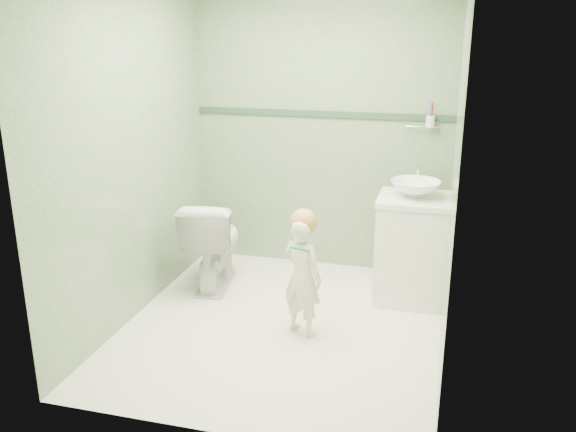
# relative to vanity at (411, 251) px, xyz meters

# --- Properties ---
(ground) EXTENTS (2.50, 2.50, 0.00)m
(ground) POSITION_rel_vanity_xyz_m (-0.84, -0.70, -0.40)
(ground) COLOR white
(ground) RESTS_ON ground
(room_shell) EXTENTS (2.50, 2.54, 2.40)m
(room_shell) POSITION_rel_vanity_xyz_m (-0.84, -0.70, 0.80)
(room_shell) COLOR #6B8E65
(room_shell) RESTS_ON ground
(trim_stripe) EXTENTS (2.20, 0.02, 0.05)m
(trim_stripe) POSITION_rel_vanity_xyz_m (-0.84, 0.54, 0.95)
(trim_stripe) COLOR #2C4932
(trim_stripe) RESTS_ON room_shell
(vanity) EXTENTS (0.52, 0.50, 0.80)m
(vanity) POSITION_rel_vanity_xyz_m (0.00, 0.00, 0.00)
(vanity) COLOR silver
(vanity) RESTS_ON ground
(counter) EXTENTS (0.54, 0.52, 0.04)m
(counter) POSITION_rel_vanity_xyz_m (0.00, 0.00, 0.41)
(counter) COLOR white
(counter) RESTS_ON vanity
(basin) EXTENTS (0.37, 0.37, 0.13)m
(basin) POSITION_rel_vanity_xyz_m (0.00, 0.00, 0.49)
(basin) COLOR white
(basin) RESTS_ON counter
(faucet) EXTENTS (0.03, 0.13, 0.18)m
(faucet) POSITION_rel_vanity_xyz_m (0.00, 0.19, 0.57)
(faucet) COLOR silver
(faucet) RESTS_ON counter
(cup_holder) EXTENTS (0.26, 0.07, 0.21)m
(cup_holder) POSITION_rel_vanity_xyz_m (0.05, 0.48, 0.93)
(cup_holder) COLOR silver
(cup_holder) RESTS_ON room_shell
(toilet) EXTENTS (0.52, 0.78, 0.74)m
(toilet) POSITION_rel_vanity_xyz_m (-1.58, -0.14, -0.03)
(toilet) COLOR white
(toilet) RESTS_ON ground
(toddler) EXTENTS (0.36, 0.31, 0.84)m
(toddler) POSITION_rel_vanity_xyz_m (-0.68, -0.76, 0.02)
(toddler) COLOR white
(toddler) RESTS_ON ground
(hair_cap) EXTENTS (0.19, 0.19, 0.19)m
(hair_cap) POSITION_rel_vanity_xyz_m (-0.68, -0.74, 0.41)
(hair_cap) COLOR #B9874A
(hair_cap) RESTS_ON toddler
(teal_toothbrush) EXTENTS (0.11, 0.14, 0.08)m
(teal_toothbrush) POSITION_rel_vanity_xyz_m (-0.66, -0.91, 0.28)
(teal_toothbrush) COLOR #079672
(teal_toothbrush) RESTS_ON toddler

